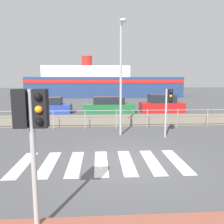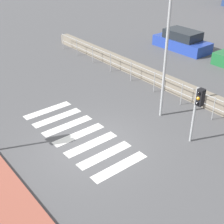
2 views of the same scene
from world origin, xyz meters
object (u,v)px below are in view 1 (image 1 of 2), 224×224
at_px(streetlamp, 121,65).
at_px(ferry_boat, 101,84).
at_px(parked_car_blue, 47,106).
at_px(parked_car_green, 109,106).
at_px(traffic_light_far, 169,102).
at_px(parked_car_red, 162,105).
at_px(traffic_light_near, 32,121).

xyz_separation_m(streetlamp, ferry_boat, (-0.72, 28.32, -1.34)).
relative_size(parked_car_blue, parked_car_green, 0.93).
xyz_separation_m(traffic_light_far, parked_car_red, (2.24, 8.86, -1.11)).
height_order(streetlamp, parked_car_red, streetlamp).
bearing_deg(streetlamp, parked_car_blue, 124.01).
bearing_deg(parked_car_green, streetlamp, -88.31).
xyz_separation_m(traffic_light_near, ferry_boat, (1.60, 35.43, 0.11)).
bearing_deg(ferry_boat, traffic_light_far, -83.94).
distance_m(traffic_light_near, parked_car_red, 17.08).
relative_size(streetlamp, parked_car_green, 1.27).
xyz_separation_m(ferry_boat, parked_car_red, (5.29, -19.86, -1.57)).
relative_size(traffic_light_near, ferry_boat, 0.10).
bearing_deg(parked_car_red, traffic_light_near, -113.87).
distance_m(streetlamp, parked_car_blue, 10.63).
relative_size(parked_car_green, parked_car_red, 1.16).
xyz_separation_m(traffic_light_near, parked_car_green, (2.07, 15.57, -1.53)).
distance_m(ferry_boat, parked_car_blue, 20.55).
bearing_deg(ferry_boat, streetlamp, -88.54).
height_order(parked_car_blue, parked_car_red, parked_car_red).
distance_m(parked_car_blue, parked_car_red, 10.27).
bearing_deg(streetlamp, traffic_light_far, -9.90).
height_order(ferry_boat, parked_car_blue, ferry_boat).
xyz_separation_m(traffic_light_far, parked_car_green, (-2.58, 8.86, -1.18)).
bearing_deg(parked_car_green, traffic_light_far, -73.78).
bearing_deg(parked_car_red, traffic_light_far, -104.20).
distance_m(traffic_light_far, parked_car_blue, 12.02).
distance_m(traffic_light_far, parked_car_green, 9.30).
bearing_deg(streetlamp, parked_car_green, 91.69).
height_order(traffic_light_near, traffic_light_far, traffic_light_near).
height_order(traffic_light_far, parked_car_blue, traffic_light_far).
bearing_deg(traffic_light_far, ferry_boat, 96.06).
height_order(traffic_light_far, parked_car_red, traffic_light_far).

